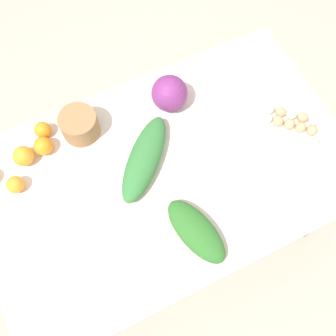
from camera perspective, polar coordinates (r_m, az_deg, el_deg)
The scene contains 11 objects.
ground_plane at distance 2.12m, azimuth -0.00°, elevation -8.20°, with size 8.00×8.00×0.00m, color #B2A899.
dining_table at distance 1.50m, azimuth -0.00°, elevation -1.75°, with size 1.41×0.87×0.74m.
cabbage_purple at distance 1.50m, azimuth 0.22°, elevation 11.31°, with size 0.14×0.14×0.14m, color #7A2D75.
egg_carton at distance 1.53m, azimuth 17.83°, elevation 6.52°, with size 0.25×0.25×0.09m.
paper_bag at distance 1.49m, azimuth -13.34°, elevation 6.40°, with size 0.15×0.15×0.10m, color #997047.
greens_bunch_kale at distance 1.40m, azimuth -3.60°, elevation 1.50°, with size 0.37×0.11×0.08m, color #337538.
greens_bunch_chard at distance 1.31m, azimuth 4.29°, elevation -9.55°, with size 0.27×0.12×0.07m, color #2D6B28.
orange_0 at distance 1.50m, azimuth -21.17°, elevation 1.72°, with size 0.08×0.08×0.08m, color orange.
orange_1 at distance 1.47m, azimuth -22.24°, elevation -2.37°, with size 0.06×0.06×0.06m, color orange.
orange_3 at distance 1.54m, azimuth -18.56°, elevation 5.53°, with size 0.06×0.06×0.06m, color orange.
orange_5 at distance 1.50m, azimuth -18.49°, elevation 3.19°, with size 0.07×0.07×0.07m, color orange.
Camera 1 is at (0.24, 0.50, 2.04)m, focal length 40.00 mm.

